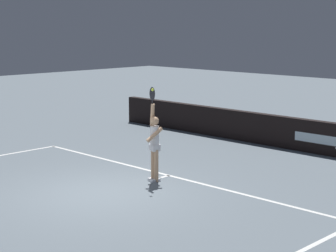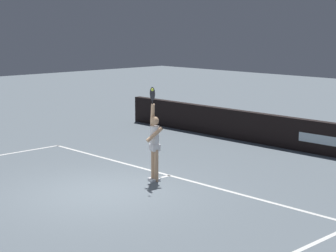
# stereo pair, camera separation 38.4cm
# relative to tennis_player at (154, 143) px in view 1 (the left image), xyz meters

# --- Properties ---
(ground_plane) EXTENTS (60.00, 60.00, 0.00)m
(ground_plane) POSITION_rel_tennis_player_xyz_m (-0.11, -1.61, -0.98)
(ground_plane) COLOR slate
(court_lines) EXTENTS (10.59, 6.00, 0.00)m
(court_lines) POSITION_rel_tennis_player_xyz_m (-0.11, -2.29, -0.97)
(court_lines) COLOR white
(court_lines) RESTS_ON ground
(back_wall) EXTENTS (14.30, 0.27, 1.00)m
(back_wall) POSITION_rel_tennis_player_xyz_m (-0.11, 5.69, -0.48)
(back_wall) COLOR black
(back_wall) RESTS_ON ground
(tennis_player) EXTENTS (0.46, 0.46, 2.38)m
(tennis_player) POSITION_rel_tennis_player_xyz_m (0.00, 0.00, 0.00)
(tennis_player) COLOR tan
(tennis_player) RESTS_ON ground
(tennis_ball) EXTENTS (0.07, 0.07, 0.07)m
(tennis_ball) POSITION_rel_tennis_player_xyz_m (0.13, -0.18, 1.35)
(tennis_ball) COLOR #C9E737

